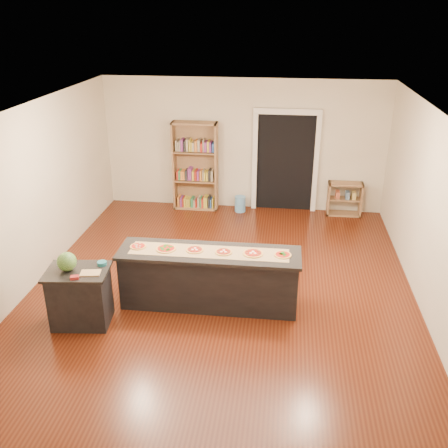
# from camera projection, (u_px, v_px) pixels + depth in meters

# --- Properties ---
(room) EXTENTS (6.00, 7.00, 2.80)m
(room) POSITION_uv_depth(u_px,v_px,m) (222.00, 205.00, 7.46)
(room) COLOR beige
(room) RESTS_ON ground
(doorway) EXTENTS (1.40, 0.09, 2.21)m
(doorway) POSITION_uv_depth(u_px,v_px,m) (285.00, 156.00, 10.58)
(doorway) COLOR black
(doorway) RESTS_ON room
(kitchen_island) EXTENTS (2.65, 0.72, 0.87)m
(kitchen_island) POSITION_uv_depth(u_px,v_px,m) (209.00, 278.00, 7.37)
(kitchen_island) COLOR black
(kitchen_island) RESTS_ON ground
(side_counter) EXTENTS (0.85, 0.62, 0.84)m
(side_counter) POSITION_uv_depth(u_px,v_px,m) (80.00, 297.00, 6.93)
(side_counter) COLOR black
(side_counter) RESTS_ON ground
(bookshelf) EXTENTS (0.96, 0.34, 1.91)m
(bookshelf) POSITION_uv_depth(u_px,v_px,m) (195.00, 166.00, 10.73)
(bookshelf) COLOR #956E48
(bookshelf) RESTS_ON ground
(low_shelf) EXTENTS (0.72, 0.31, 0.72)m
(low_shelf) POSITION_uv_depth(u_px,v_px,m) (344.00, 199.00, 10.61)
(low_shelf) COLOR #956E48
(low_shelf) RESTS_ON ground
(waste_bin) EXTENTS (0.23, 0.23, 0.34)m
(waste_bin) POSITION_uv_depth(u_px,v_px,m) (240.00, 204.00, 10.86)
(waste_bin) COLOR #5E9DD2
(waste_bin) RESTS_ON ground
(kraft_paper) EXTENTS (2.30, 0.44, 0.00)m
(kraft_paper) POSITION_uv_depth(u_px,v_px,m) (209.00, 252.00, 7.20)
(kraft_paper) COLOR #A18153
(kraft_paper) RESTS_ON kitchen_island
(watermelon) EXTENTS (0.26, 0.26, 0.26)m
(watermelon) POSITION_uv_depth(u_px,v_px,m) (67.00, 262.00, 6.72)
(watermelon) COLOR #144214
(watermelon) RESTS_ON side_counter
(cutting_board) EXTENTS (0.29, 0.22, 0.02)m
(cutting_board) POSITION_uv_depth(u_px,v_px,m) (90.00, 273.00, 6.69)
(cutting_board) COLOR tan
(cutting_board) RESTS_ON side_counter
(package_red) EXTENTS (0.13, 0.11, 0.04)m
(package_red) POSITION_uv_depth(u_px,v_px,m) (75.00, 277.00, 6.56)
(package_red) COLOR maroon
(package_red) RESTS_ON side_counter
(package_teal) EXTENTS (0.13, 0.13, 0.05)m
(package_teal) POSITION_uv_depth(u_px,v_px,m) (102.00, 263.00, 6.90)
(package_teal) COLOR #195966
(package_teal) RESTS_ON side_counter
(pizza_a) EXTENTS (0.26, 0.26, 0.02)m
(pizza_a) POSITION_uv_depth(u_px,v_px,m) (138.00, 246.00, 7.33)
(pizza_a) COLOR tan
(pizza_a) RESTS_ON kitchen_island
(pizza_b) EXTENTS (0.30, 0.30, 0.02)m
(pizza_b) POSITION_uv_depth(u_px,v_px,m) (166.00, 249.00, 7.26)
(pizza_b) COLOR tan
(pizza_b) RESTS_ON kitchen_island
(pizza_c) EXTENTS (0.27, 0.27, 0.02)m
(pizza_c) POSITION_uv_depth(u_px,v_px,m) (195.00, 250.00, 7.23)
(pizza_c) COLOR tan
(pizza_c) RESTS_ON kitchen_island
(pizza_d) EXTENTS (0.26, 0.26, 0.02)m
(pizza_d) POSITION_uv_depth(u_px,v_px,m) (224.00, 252.00, 7.17)
(pizza_d) COLOR tan
(pizza_d) RESTS_ON kitchen_island
(pizza_e) EXTENTS (0.29, 0.29, 0.02)m
(pizza_e) POSITION_uv_depth(u_px,v_px,m) (253.00, 253.00, 7.13)
(pizza_e) COLOR tan
(pizza_e) RESTS_ON kitchen_island
(pizza_f) EXTENTS (0.24, 0.24, 0.02)m
(pizza_f) POSITION_uv_depth(u_px,v_px,m) (283.00, 255.00, 7.08)
(pizza_f) COLOR tan
(pizza_f) RESTS_ON kitchen_island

